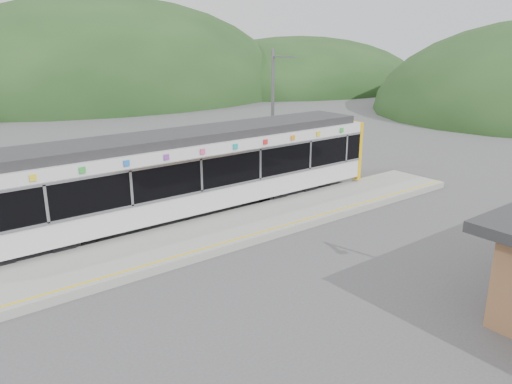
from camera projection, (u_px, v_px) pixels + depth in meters
ground at (273, 264)px, 17.27m from camera, size 120.00×120.00×0.00m
hills at (301, 195)px, 24.89m from camera, size 146.00×149.00×26.00m
platform at (220, 232)px, 19.72m from camera, size 26.00×3.20×0.30m
yellow_line at (240, 238)px, 18.69m from camera, size 26.00×0.10×0.01m
train at (173, 173)px, 20.89m from camera, size 20.44×3.01×3.74m
catenary_mast_east at (273, 113)px, 26.77m from camera, size 0.18×1.80×7.00m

